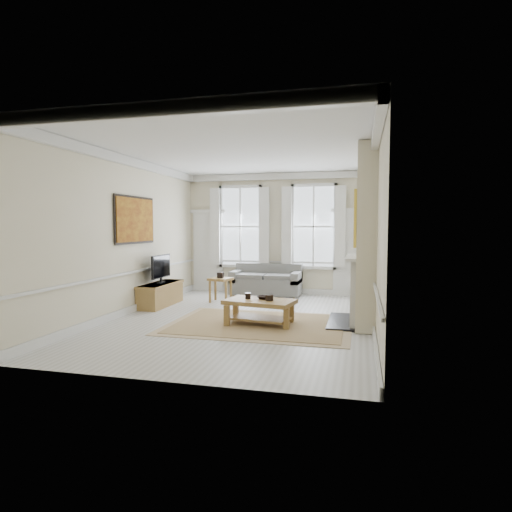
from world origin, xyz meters
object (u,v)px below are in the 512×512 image
(side_table, at_px, (220,282))
(tv_stand, at_px, (161,294))
(coffee_table, at_px, (260,304))
(sofa, at_px, (266,282))

(side_table, relative_size, tv_stand, 0.40)
(side_table, xyz_separation_m, tv_stand, (-1.24, -0.85, -0.22))
(coffee_table, xyz_separation_m, tv_stand, (-2.78, 1.38, -0.14))
(side_table, xyz_separation_m, coffee_table, (1.55, -2.23, -0.09))
(side_table, bearing_deg, coffee_table, -55.22)
(side_table, distance_m, tv_stand, 1.51)
(sofa, relative_size, side_table, 3.10)
(coffee_table, relative_size, tv_stand, 0.93)
(coffee_table, distance_m, tv_stand, 3.11)
(side_table, bearing_deg, tv_stand, -145.60)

